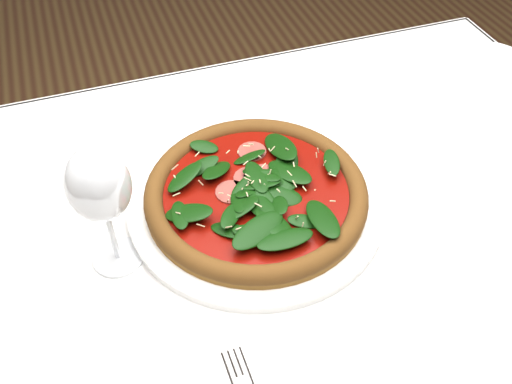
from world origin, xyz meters
name	(u,v)px	position (x,y,z in m)	size (l,w,h in m)	color
dining_table	(277,246)	(0.00, 0.00, 0.65)	(1.21, 0.81, 0.75)	white
plate	(256,201)	(-0.03, 0.01, 0.76)	(0.39, 0.39, 0.02)	white
pizza	(256,191)	(-0.03, 0.01, 0.78)	(0.44, 0.44, 0.04)	#915F23
wine_glass	(99,187)	(-0.25, -0.02, 0.89)	(0.08, 0.08, 0.20)	white
saucer_far	(493,62)	(0.54, 0.22, 0.76)	(0.15, 0.15, 0.01)	white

